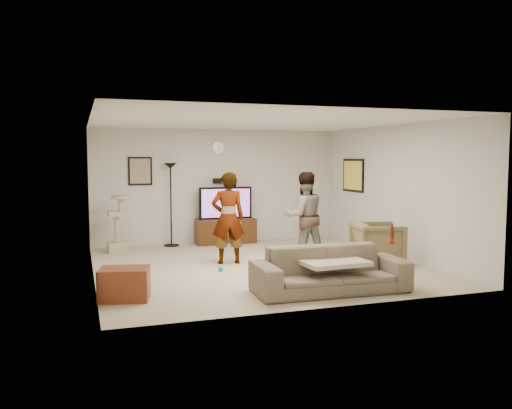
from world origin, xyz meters
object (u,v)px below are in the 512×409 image
object	(u,v)px
cat_tree	(117,224)
person_right	(304,216)
tv_stand	(226,231)
beer_bottle	(392,235)
floor_lamp	(171,205)
armchair	(378,243)
person_left	(228,218)
sofa	(330,270)
side_table	(124,284)
tv	(225,203)

from	to	relation	value
cat_tree	person_right	xyz separation A→B (m)	(3.22, -1.89, 0.24)
tv_stand	beer_bottle	xyz separation A→B (m)	(1.26, -4.55, 0.48)
floor_lamp	armchair	bearing A→B (deg)	-44.52
person_left	cat_tree	bearing A→B (deg)	-38.11
person_right	armchair	size ratio (longest dim) A/B	2.00
cat_tree	person_left	xyz separation A→B (m)	(1.80, -1.77, 0.24)
tv_stand	cat_tree	bearing A→B (deg)	-170.91
sofa	side_table	distance (m)	2.81
tv_stand	beer_bottle	world-z (taller)	beer_bottle
sofa	armchair	xyz separation A→B (m)	(1.69, 1.51, 0.05)
floor_lamp	armchair	distance (m)	4.44
tv	beer_bottle	world-z (taller)	tv
tv_stand	sofa	distance (m)	4.56
sofa	beer_bottle	distance (m)	1.09
tv_stand	tv	size ratio (longest dim) A/B	1.11
tv_stand	side_table	size ratio (longest dim) A/B	2.05
person_right	armchair	xyz separation A→B (m)	(1.08, -0.78, -0.44)
cat_tree	sofa	bearing A→B (deg)	-58.02
side_table	beer_bottle	bearing A→B (deg)	-7.64
tv_stand	sofa	size ratio (longest dim) A/B	0.61
beer_bottle	cat_tree	bearing A→B (deg)	130.76
person_right	sofa	distance (m)	2.42
floor_lamp	beer_bottle	distance (m)	5.21
side_table	person_left	bearing A→B (deg)	44.21
sofa	side_table	bearing A→B (deg)	172.05
person_right	beer_bottle	size ratio (longest dim) A/B	6.49
armchair	side_table	distance (m)	4.57
armchair	sofa	bearing A→B (deg)	143.75
sofa	side_table	world-z (taller)	sofa
sofa	floor_lamp	bearing A→B (deg)	109.94
tv	side_table	size ratio (longest dim) A/B	1.84
cat_tree	person_right	bearing A→B (deg)	-30.42
person_left	beer_bottle	world-z (taller)	person_left
floor_lamp	person_right	distance (m)	3.10
person_right	side_table	world-z (taller)	person_right
cat_tree	person_left	bearing A→B (deg)	-44.44
tv_stand	beer_bottle	size ratio (longest dim) A/B	5.24
floor_lamp	sofa	world-z (taller)	floor_lamp
person_left	person_right	size ratio (longest dim) A/B	1.00
tv	floor_lamp	distance (m)	1.19
person_right	side_table	bearing A→B (deg)	28.27
cat_tree	person_right	distance (m)	3.74
person_left	beer_bottle	bearing A→B (deg)	133.07
tv	person_left	distance (m)	2.21
tv_stand	armchair	world-z (taller)	armchair
beer_bottle	side_table	world-z (taller)	beer_bottle
person_left	tv_stand	bearing A→B (deg)	-97.81
tv	armchair	distance (m)	3.66
tv	side_table	distance (m)	4.81
side_table	tv_stand	bearing A→B (deg)	58.32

